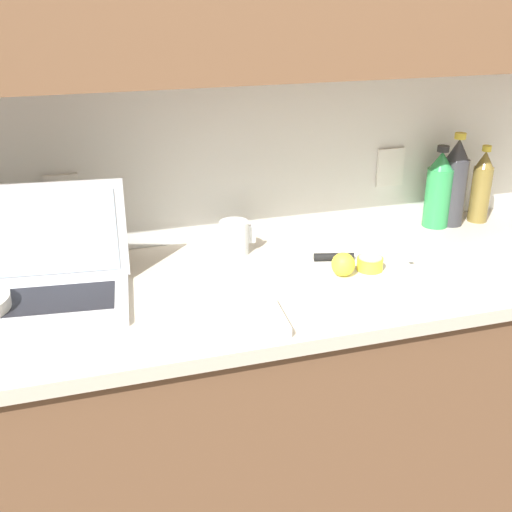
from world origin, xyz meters
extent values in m
cube|color=white|center=(0.00, 0.35, 1.30)|extent=(5.20, 0.06, 2.60)
cube|color=white|center=(-0.83, 0.31, 1.10)|extent=(0.09, 0.01, 0.12)
cube|color=white|center=(0.17, 0.31, 1.10)|extent=(0.09, 0.01, 0.12)
cube|color=brown|center=(0.00, 0.00, 0.44)|extent=(2.40, 0.60, 0.89)
cube|color=beige|center=(0.00, 0.00, 0.90)|extent=(2.47, 0.64, 0.03)
cube|color=silver|center=(-0.88, 0.01, 0.93)|extent=(0.39, 0.30, 0.02)
cube|color=black|center=(-0.88, 0.01, 0.94)|extent=(0.31, 0.18, 0.00)
cube|color=silver|center=(-0.87, 0.14, 1.06)|extent=(0.38, 0.05, 0.26)
cube|color=silver|center=(-0.87, 0.13, 1.06)|extent=(0.33, 0.04, 0.22)
cube|color=silver|center=(-0.11, 0.01, 0.93)|extent=(0.34, 0.30, 0.01)
cube|color=silver|center=(0.00, 0.02, 0.93)|extent=(0.17, 0.08, 0.00)
cylinder|color=black|center=(-0.13, 0.05, 0.94)|extent=(0.11, 0.05, 0.02)
cylinder|color=yellow|center=(-0.06, -0.03, 0.95)|extent=(0.07, 0.07, 0.03)
cylinder|color=#F4EAA3|center=(-0.06, -0.03, 0.97)|extent=(0.06, 0.06, 0.00)
sphere|color=yellow|center=(-0.15, -0.04, 0.96)|extent=(0.06, 0.06, 0.06)
cylinder|color=olive|center=(0.45, 0.23, 1.01)|extent=(0.06, 0.06, 0.18)
cone|color=olive|center=(0.45, 0.23, 1.13)|extent=(0.06, 0.06, 0.05)
cylinder|color=gold|center=(0.45, 0.23, 1.16)|extent=(0.03, 0.03, 0.02)
cylinder|color=#333338|center=(0.35, 0.23, 1.03)|extent=(0.08, 0.08, 0.21)
cone|color=#333338|center=(0.35, 0.23, 1.17)|extent=(0.07, 0.07, 0.06)
cylinder|color=gold|center=(0.35, 0.23, 1.21)|extent=(0.03, 0.03, 0.02)
cylinder|color=#2D934C|center=(0.30, 0.23, 1.01)|extent=(0.08, 0.08, 0.19)
cone|color=#2D934C|center=(0.30, 0.23, 1.13)|extent=(0.07, 0.07, 0.05)
cylinder|color=black|center=(0.30, 0.23, 1.17)|extent=(0.04, 0.04, 0.02)
cylinder|color=silver|center=(-0.37, 0.21, 0.97)|extent=(0.08, 0.08, 0.10)
cube|color=silver|center=(-0.32, 0.21, 0.97)|extent=(0.02, 0.01, 0.05)
cube|color=white|center=(-0.48, -0.21, 0.93)|extent=(0.23, 0.17, 0.02)
camera|label=1|loc=(-0.81, -1.43, 1.64)|focal=45.00mm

